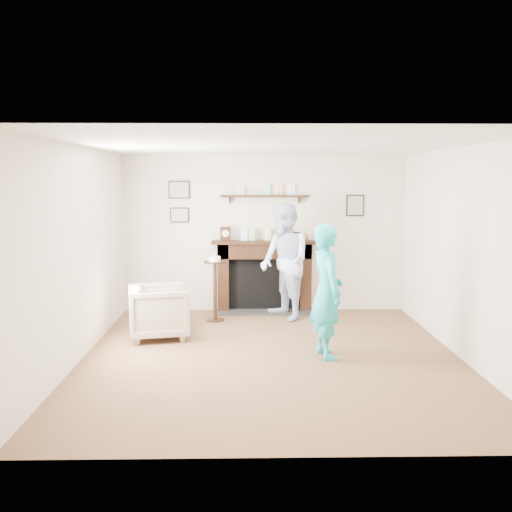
% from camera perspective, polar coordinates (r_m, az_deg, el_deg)
% --- Properties ---
extents(ground, '(5.00, 5.00, 0.00)m').
position_cam_1_polar(ground, '(6.94, 1.53, -10.05)').
color(ground, brown).
rests_on(ground, ground).
extents(room_shell, '(4.54, 5.02, 2.52)m').
position_cam_1_polar(room_shell, '(7.32, 1.31, 3.85)').
color(room_shell, beige).
rests_on(room_shell, ground).
extents(armchair, '(0.92, 0.90, 0.71)m').
position_cam_1_polar(armchair, '(7.87, -9.62, -8.01)').
color(armchair, tan).
rests_on(armchair, ground).
extents(man, '(0.96, 1.06, 1.77)m').
position_cam_1_polar(man, '(8.76, 2.85, -6.29)').
color(man, silver).
rests_on(man, ground).
extents(woman, '(0.49, 0.64, 1.59)m').
position_cam_1_polar(woman, '(7.01, 6.99, -9.93)').
color(woman, '#1EA4AD').
rests_on(woman, ground).
extents(pedestal_table, '(0.32, 0.32, 1.04)m').
position_cam_1_polar(pedestal_table, '(8.54, -4.12, -2.28)').
color(pedestal_table, black).
rests_on(pedestal_table, ground).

